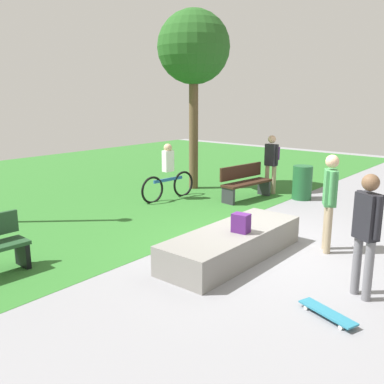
{
  "coord_description": "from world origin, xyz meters",
  "views": [
    {
      "loc": [
        -6.48,
        -3.73,
        2.73
      ],
      "look_at": [
        -0.78,
        1.06,
        1.02
      ],
      "focal_mm": 39.53,
      "sensor_mm": 36.0,
      "label": 1
    }
  ],
  "objects_px": {
    "concrete_ledge": "(233,243)",
    "skateboard_by_ledge": "(327,313)",
    "backpack_on_ledge": "(241,223)",
    "pedestrian_with_backpack": "(272,159)",
    "skater_watching": "(330,196)",
    "trash_bin": "(302,183)",
    "park_bench_far_left": "(245,181)",
    "skater_performing_trick": "(366,227)",
    "tree_slender_maple": "(194,49)",
    "cyclist_on_bicycle": "(168,176)"
  },
  "relations": [
    {
      "from": "cyclist_on_bicycle",
      "to": "backpack_on_ledge",
      "type": "bearing_deg",
      "value": -121.42
    },
    {
      "from": "concrete_ledge",
      "to": "tree_slender_maple",
      "type": "bearing_deg",
      "value": 46.71
    },
    {
      "from": "tree_slender_maple",
      "to": "backpack_on_ledge",
      "type": "bearing_deg",
      "value": -132.28
    },
    {
      "from": "tree_slender_maple",
      "to": "cyclist_on_bicycle",
      "type": "relative_size",
      "value": 2.79
    },
    {
      "from": "skater_performing_trick",
      "to": "tree_slender_maple",
      "type": "xyz_separation_m",
      "value": [
        3.91,
        6.26,
        2.96
      ]
    },
    {
      "from": "cyclist_on_bicycle",
      "to": "park_bench_far_left",
      "type": "bearing_deg",
      "value": -50.28
    },
    {
      "from": "skater_watching",
      "to": "tree_slender_maple",
      "type": "relative_size",
      "value": 0.34
    },
    {
      "from": "park_bench_far_left",
      "to": "cyclist_on_bicycle",
      "type": "height_order",
      "value": "cyclist_on_bicycle"
    },
    {
      "from": "concrete_ledge",
      "to": "skateboard_by_ledge",
      "type": "xyz_separation_m",
      "value": [
        -0.92,
        -2.08,
        -0.18
      ]
    },
    {
      "from": "concrete_ledge",
      "to": "skateboard_by_ledge",
      "type": "relative_size",
      "value": 3.58
    },
    {
      "from": "backpack_on_ledge",
      "to": "park_bench_far_left",
      "type": "distance_m",
      "value": 4.35
    },
    {
      "from": "cyclist_on_bicycle",
      "to": "skater_watching",
      "type": "bearing_deg",
      "value": -102.14
    },
    {
      "from": "trash_bin",
      "to": "park_bench_far_left",
      "type": "bearing_deg",
      "value": 129.88
    },
    {
      "from": "skater_watching",
      "to": "pedestrian_with_backpack",
      "type": "xyz_separation_m",
      "value": [
        3.4,
        3.07,
        -0.03
      ]
    },
    {
      "from": "skater_performing_trick",
      "to": "skateboard_by_ledge",
      "type": "xyz_separation_m",
      "value": [
        -0.84,
        0.12,
        -0.95
      ]
    },
    {
      "from": "concrete_ledge",
      "to": "backpack_on_ledge",
      "type": "distance_m",
      "value": 0.44
    },
    {
      "from": "pedestrian_with_backpack",
      "to": "park_bench_far_left",
      "type": "bearing_deg",
      "value": 169.95
    },
    {
      "from": "tree_slender_maple",
      "to": "cyclist_on_bicycle",
      "type": "xyz_separation_m",
      "value": [
        -1.48,
        -0.35,
        -3.35
      ]
    },
    {
      "from": "backpack_on_ledge",
      "to": "pedestrian_with_backpack",
      "type": "xyz_separation_m",
      "value": [
        4.73,
        2.12,
        0.34
      ]
    },
    {
      "from": "park_bench_far_left",
      "to": "pedestrian_with_backpack",
      "type": "distance_m",
      "value": 1.18
    },
    {
      "from": "pedestrian_with_backpack",
      "to": "skateboard_by_ledge",
      "type": "bearing_deg",
      "value": -144.43
    },
    {
      "from": "concrete_ledge",
      "to": "trash_bin",
      "type": "bearing_deg",
      "value": 11.74
    },
    {
      "from": "park_bench_far_left",
      "to": "tree_slender_maple",
      "type": "xyz_separation_m",
      "value": [
        0.16,
        1.93,
        3.5
      ]
    },
    {
      "from": "backpack_on_ledge",
      "to": "skateboard_by_ledge",
      "type": "distance_m",
      "value": 2.19
    },
    {
      "from": "park_bench_far_left",
      "to": "trash_bin",
      "type": "bearing_deg",
      "value": -50.12
    },
    {
      "from": "tree_slender_maple",
      "to": "pedestrian_with_backpack",
      "type": "xyz_separation_m",
      "value": [
        0.88,
        -2.11,
        -2.99
      ]
    },
    {
      "from": "skateboard_by_ledge",
      "to": "park_bench_far_left",
      "type": "distance_m",
      "value": 6.24
    },
    {
      "from": "concrete_ledge",
      "to": "trash_bin",
      "type": "height_order",
      "value": "trash_bin"
    },
    {
      "from": "skateboard_by_ledge",
      "to": "trash_bin",
      "type": "height_order",
      "value": "trash_bin"
    },
    {
      "from": "concrete_ledge",
      "to": "backpack_on_ledge",
      "type": "height_order",
      "value": "backpack_on_ledge"
    },
    {
      "from": "skater_performing_trick",
      "to": "pedestrian_with_backpack",
      "type": "height_order",
      "value": "skater_performing_trick"
    },
    {
      "from": "tree_slender_maple",
      "to": "pedestrian_with_backpack",
      "type": "height_order",
      "value": "tree_slender_maple"
    },
    {
      "from": "tree_slender_maple",
      "to": "trash_bin",
      "type": "bearing_deg",
      "value": -75.25
    },
    {
      "from": "skater_performing_trick",
      "to": "pedestrian_with_backpack",
      "type": "xyz_separation_m",
      "value": [
        4.79,
        4.15,
        -0.03
      ]
    },
    {
      "from": "park_bench_far_left",
      "to": "tree_slender_maple",
      "type": "height_order",
      "value": "tree_slender_maple"
    },
    {
      "from": "pedestrian_with_backpack",
      "to": "tree_slender_maple",
      "type": "bearing_deg",
      "value": 112.65
    },
    {
      "from": "cyclist_on_bicycle",
      "to": "trash_bin",
      "type": "bearing_deg",
      "value": -50.21
    },
    {
      "from": "skater_performing_trick",
      "to": "trash_bin",
      "type": "height_order",
      "value": "skater_performing_trick"
    },
    {
      "from": "concrete_ledge",
      "to": "trash_bin",
      "type": "distance_m",
      "value": 4.75
    },
    {
      "from": "concrete_ledge",
      "to": "tree_slender_maple",
      "type": "relative_size",
      "value": 0.58
    },
    {
      "from": "backpack_on_ledge",
      "to": "tree_slender_maple",
      "type": "bearing_deg",
      "value": -47.54
    },
    {
      "from": "skateboard_by_ledge",
      "to": "trash_bin",
      "type": "distance_m",
      "value": 6.36
    },
    {
      "from": "backpack_on_ledge",
      "to": "skateboard_by_ledge",
      "type": "bearing_deg",
      "value": 149.41
    },
    {
      "from": "skateboard_by_ledge",
      "to": "cyclist_on_bicycle",
      "type": "xyz_separation_m",
      "value": [
        3.28,
        5.79,
        0.57
      ]
    },
    {
      "from": "backpack_on_ledge",
      "to": "concrete_ledge",
      "type": "bearing_deg",
      "value": -11.51
    },
    {
      "from": "pedestrian_with_backpack",
      "to": "skater_watching",
      "type": "bearing_deg",
      "value": -137.9
    },
    {
      "from": "park_bench_far_left",
      "to": "pedestrian_with_backpack",
      "type": "bearing_deg",
      "value": -10.05
    },
    {
      "from": "skater_watching",
      "to": "pedestrian_with_backpack",
      "type": "distance_m",
      "value": 4.58
    },
    {
      "from": "pedestrian_with_backpack",
      "to": "cyclist_on_bicycle",
      "type": "relative_size",
      "value": 0.91
    },
    {
      "from": "trash_bin",
      "to": "pedestrian_with_backpack",
      "type": "xyz_separation_m",
      "value": [
        0.07,
        0.99,
        0.53
      ]
    }
  ]
}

